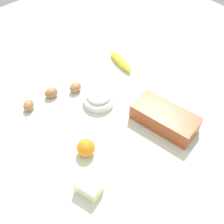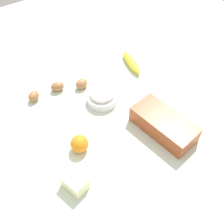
{
  "view_description": "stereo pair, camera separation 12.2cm",
  "coord_description": "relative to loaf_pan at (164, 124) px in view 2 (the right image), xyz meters",
  "views": [
    {
      "loc": [
        0.59,
        -0.53,
        0.97
      ],
      "look_at": [
        0.0,
        0.0,
        0.04
      ],
      "focal_mm": 45.01,
      "sensor_mm": 36.0,
      "label": 1
    },
    {
      "loc": [
        0.66,
        -0.43,
        0.97
      ],
      "look_at": [
        0.0,
        0.0,
        0.04
      ],
      "focal_mm": 45.01,
      "sensor_mm": 36.0,
      "label": 2
    }
  ],
  "objects": [
    {
      "name": "egg_beside_bowl",
      "position": [
        -0.47,
        -0.27,
        -0.02
      ],
      "size": [
        0.06,
        0.07,
        0.05
      ],
      "primitive_type": "ellipsoid",
      "rotation": [
        0.0,
        1.57,
        4.49
      ],
      "color": "#A06B41",
      "rests_on": "ground_plane"
    },
    {
      "name": "loaf_pan",
      "position": [
        0.0,
        0.0,
        0.0
      ],
      "size": [
        0.3,
        0.18,
        0.08
      ],
      "rotation": [
        0.0,
        0.0,
        0.17
      ],
      "color": "#9E4723",
      "rests_on": "ground_plane"
    },
    {
      "name": "orange_fruit",
      "position": [
        -0.11,
        -0.34,
        -0.01
      ],
      "size": [
        0.07,
        0.07,
        0.07
      ],
      "primitive_type": "sphere",
      "color": "orange",
      "rests_on": "ground_plane"
    },
    {
      "name": "flour_bowl",
      "position": [
        -0.29,
        -0.13,
        -0.01
      ],
      "size": [
        0.14,
        0.14,
        0.07
      ],
      "color": "white",
      "rests_on": "ground_plane"
    },
    {
      "name": "banana",
      "position": [
        -0.42,
        0.13,
        -0.02
      ],
      "size": [
        0.19,
        0.08,
        0.04
      ],
      "primitive_type": "ellipsoid",
      "rotation": [
        0.0,
        0.0,
        6.1
      ],
      "color": "yellow",
      "rests_on": "ground_plane"
    },
    {
      "name": "ground_plane",
      "position": [
        -0.18,
        -0.14,
        -0.05
      ],
      "size": [
        2.4,
        2.4,
        0.02
      ],
      "primitive_type": "cube",
      "color": "silver"
    },
    {
      "name": "egg_near_butter",
      "position": [
        -0.47,
        -0.39,
        -0.02
      ],
      "size": [
        0.07,
        0.08,
        0.05
      ],
      "primitive_type": "ellipsoid",
      "rotation": [
        0.0,
        1.57,
        2.24
      ],
      "color": "#A06B41",
      "rests_on": "ground_plane"
    },
    {
      "name": "butter_block",
      "position": [
        0.02,
        -0.44,
        -0.01
      ],
      "size": [
        0.1,
        0.09,
        0.06
      ],
      "primitive_type": "cube",
      "rotation": [
        0.0,
        0.0,
        0.28
      ],
      "color": "#F4EDB2",
      "rests_on": "ground_plane"
    },
    {
      "name": "egg_loose",
      "position": [
        -0.42,
        -0.16,
        -0.02
      ],
      "size": [
        0.05,
        0.07,
        0.05
      ],
      "primitive_type": "ellipsoid",
      "rotation": [
        0.0,
        1.57,
        1.67
      ],
      "color": "#A87144",
      "rests_on": "ground_plane"
    }
  ]
}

